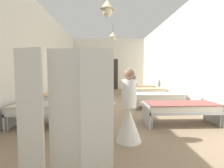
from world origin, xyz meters
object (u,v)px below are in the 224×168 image
object	(u,v)px
bed_left_row_1	(66,97)
potted_plant	(107,79)
bed_right_row_2	(146,91)
bed_right_row_0	(180,108)
bed_right_row_1	(158,97)
bed_left_row_3	(81,88)
bed_left_row_0	(49,109)
nurse_near_aisle	(109,92)
nurse_mid_aisle	(129,115)
bed_left_row_2	(76,91)
privacy_screen	(64,116)
patient_seated_primary	(133,80)
bed_right_row_3	(139,87)
patient_seated_secondary	(62,93)

from	to	relation	value
bed_left_row_1	potted_plant	xyz separation A→B (m)	(1.59, 5.79, 0.42)
bed_right_row_2	potted_plant	distance (m)	4.35
bed_right_row_0	bed_right_row_2	bearing A→B (deg)	90.00
bed_right_row_0	potted_plant	world-z (taller)	potted_plant
bed_right_row_1	bed_left_row_3	xyz separation A→B (m)	(-3.49, 3.80, 0.00)
potted_plant	bed_right_row_0	bearing A→B (deg)	-76.12
bed_right_row_0	bed_left_row_0	bearing A→B (deg)	180.00
nurse_near_aisle	nurse_mid_aisle	world-z (taller)	same
bed_right_row_2	bed_left_row_2	bearing A→B (deg)	180.00
nurse_mid_aisle	privacy_screen	size ratio (longest dim) A/B	0.87
bed_right_row_0	patient_seated_primary	distance (m)	5.71
bed_right_row_3	privacy_screen	bearing A→B (deg)	-107.72
nurse_mid_aisle	potted_plant	bearing A→B (deg)	-139.94
nurse_near_aisle	patient_seated_secondary	distance (m)	3.20
bed_left_row_0	potted_plant	distance (m)	7.86
patient_seated_secondary	privacy_screen	bearing A→B (deg)	-74.46
bed_left_row_0	patient_seated_primary	distance (m)	6.50
patient_seated_primary	privacy_screen	world-z (taller)	privacy_screen
bed_right_row_2	bed_right_row_3	xyz separation A→B (m)	(0.00, 1.90, 0.00)
bed_left_row_1	patient_seated_primary	world-z (taller)	patient_seated_primary
potted_plant	bed_left_row_2	bearing A→B (deg)	-112.17
bed_right_row_1	bed_right_row_3	distance (m)	3.80
nurse_near_aisle	nurse_mid_aisle	distance (m)	3.91
nurse_near_aisle	nurse_mid_aisle	bearing A→B (deg)	-83.77
nurse_mid_aisle	bed_right_row_2	bearing A→B (deg)	-159.91
nurse_mid_aisle	potted_plant	size ratio (longest dim) A/B	1.06
bed_left_row_2	potted_plant	xyz separation A→B (m)	(1.59, 3.89, 0.42)
nurse_mid_aisle	patient_seated_secondary	world-z (taller)	nurse_mid_aisle
privacy_screen	bed_left_row_1	bearing A→B (deg)	108.29
nurse_mid_aisle	bed_right_row_1	bearing A→B (deg)	-169.85
bed_right_row_2	bed_right_row_3	bearing A→B (deg)	90.00
potted_plant	bed_left_row_1	bearing A→B (deg)	-105.31
bed_right_row_3	patient_seated_primary	distance (m)	0.55
bed_right_row_1	nurse_mid_aisle	distance (m)	3.34
bed_left_row_0	bed_left_row_1	bearing A→B (deg)	90.00
bed_right_row_3	bed_left_row_3	bearing A→B (deg)	180.00
bed_right_row_3	privacy_screen	distance (m)	8.34
bed_left_row_2	bed_right_row_0	bearing A→B (deg)	-47.47
bed_left_row_2	potted_plant	bearing A→B (deg)	67.83
bed_left_row_0	privacy_screen	bearing A→B (deg)	-67.00
bed_right_row_2	nurse_near_aisle	xyz separation A→B (m)	(-1.86, -0.97, 0.09)
bed_right_row_0	patient_seated_secondary	bearing A→B (deg)	-178.53
nurse_near_aisle	potted_plant	distance (m)	4.87
bed_left_row_0	bed_left_row_1	size ratio (longest dim) A/B	1.00
bed_left_row_2	potted_plant	size ratio (longest dim) A/B	1.35
bed_left_row_1	patient_seated_secondary	world-z (taller)	patient_seated_secondary
bed_left_row_0	patient_seated_primary	bearing A→B (deg)	61.09
bed_left_row_1	patient_seated_primary	size ratio (longest dim) A/B	2.37
patient_seated_primary	bed_left_row_3	bearing A→B (deg)	179.60
patient_seated_primary	bed_left_row_1	bearing A→B (deg)	-129.69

